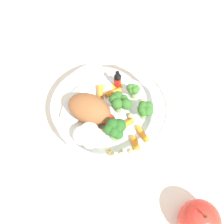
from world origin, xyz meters
TOP-DOWN VIEW (x-y plane):
  - ground_plane at (0.00, 0.00)m, footprint 2.40×2.40m
  - food_container at (-0.03, 0.01)m, footprint 0.22×0.22m
  - loose_apple at (-0.01, -0.23)m, footprint 0.07×0.07m

SIDE VIEW (x-z plane):
  - ground_plane at x=0.00m, z-range 0.00..0.00m
  - food_container at x=-0.03m, z-range 0.00..0.07m
  - loose_apple at x=-0.01m, z-range -0.01..0.07m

